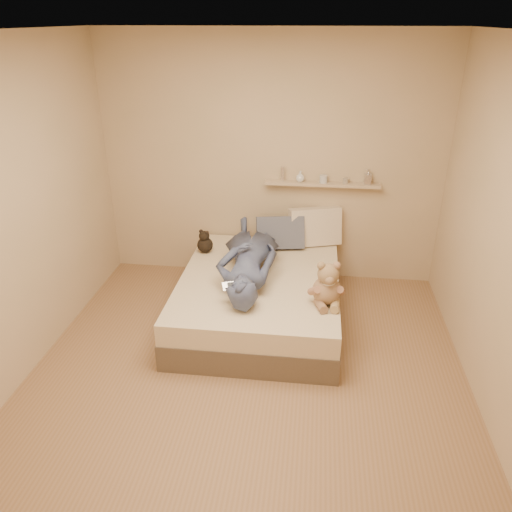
# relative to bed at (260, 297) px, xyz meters

# --- Properties ---
(room) EXTENTS (3.80, 3.80, 3.80)m
(room) POSITION_rel_bed_xyz_m (0.00, -0.93, 1.08)
(room) COLOR #8D6949
(room) RESTS_ON ground
(bed) EXTENTS (1.50, 1.90, 0.45)m
(bed) POSITION_rel_bed_xyz_m (0.00, 0.00, 0.00)
(bed) COLOR brown
(bed) RESTS_ON floor
(game_console) EXTENTS (0.20, 0.13, 0.06)m
(game_console) POSITION_rel_bed_xyz_m (-0.17, -0.50, 0.39)
(game_console) COLOR silver
(game_console) RESTS_ON bed
(teddy_bear) EXTENTS (0.33, 0.33, 0.41)m
(teddy_bear) POSITION_rel_bed_xyz_m (0.63, -0.43, 0.39)
(teddy_bear) COLOR #977A52
(teddy_bear) RESTS_ON bed
(dark_plush) EXTENTS (0.16, 0.16, 0.25)m
(dark_plush) POSITION_rel_bed_xyz_m (-0.63, 0.47, 0.33)
(dark_plush) COLOR black
(dark_plush) RESTS_ON bed
(pillow_cream) EXTENTS (0.59, 0.39, 0.42)m
(pillow_cream) POSITION_rel_bed_xyz_m (0.50, 0.83, 0.43)
(pillow_cream) COLOR beige
(pillow_cream) RESTS_ON bed
(pillow_grey) EXTENTS (0.54, 0.33, 0.37)m
(pillow_grey) POSITION_rel_bed_xyz_m (0.14, 0.69, 0.40)
(pillow_grey) COLOR slate
(pillow_grey) RESTS_ON bed
(person) EXTENTS (0.60, 1.53, 0.36)m
(person) POSITION_rel_bed_xyz_m (-0.11, 0.04, 0.41)
(person) COLOR #485571
(person) RESTS_ON bed
(wall_shelf) EXTENTS (1.20, 0.12, 0.03)m
(wall_shelf) POSITION_rel_bed_xyz_m (0.55, 0.91, 0.88)
(wall_shelf) COLOR tan
(wall_shelf) RESTS_ON wall_back
(shelf_bottles) EXTENTS (0.94, 0.10, 0.16)m
(shelf_bottles) POSITION_rel_bed_xyz_m (0.60, 0.91, 0.95)
(shelf_bottles) COLOR silver
(shelf_bottles) RESTS_ON wall_shelf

